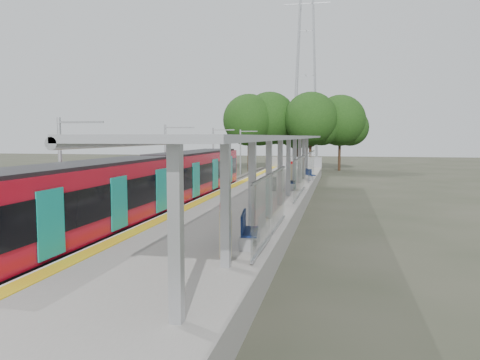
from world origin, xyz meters
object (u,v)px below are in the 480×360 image
info_pillar_near (226,234)px  litter_bin (273,184)px  train (156,185)px  bench_near (247,229)px  bench_mid (290,180)px  info_pillar_far (292,172)px  bench_far (310,174)px

info_pillar_near → litter_bin: bearing=85.9°
train → litter_bin: bearing=55.1°
train → bench_near: size_ratio=16.03×
litter_bin → bench_mid: bearing=46.2°
bench_near → info_pillar_far: (-0.89, 23.55, 0.08)m
litter_bin → info_pillar_far: bearing=86.3°
info_pillar_near → info_pillar_far: (-0.53, 25.06, -0.04)m
bench_far → litter_bin: (-1.90, -8.51, -0.02)m
train → bench_near: (6.61, -8.45, -0.45)m
train → bench_near: train is taller
info_pillar_near → litter_bin: info_pillar_near is taller
train → bench_mid: train is taller
bench_far → info_pillar_near: 25.96m
bench_mid → bench_near: bearing=-94.4°
bench_far → bench_near: bearing=-115.6°
info_pillar_near → litter_bin: (-1.03, 17.44, -0.26)m
bench_far → info_pillar_near: size_ratio=0.82×
bench_far → info_pillar_near: (-0.87, -25.95, 0.25)m
train → info_pillar_near: train is taller
info_pillar_near → bench_mid: bearing=82.6°
bench_near → litter_bin: bench_near is taller
bench_mid → litter_bin: 1.46m
train → info_pillar_far: bearing=69.3°
bench_mid → info_pillar_near: size_ratio=1.03×
bench_far → litter_bin: 8.72m
train → bench_far: bearing=66.0°
info_pillar_far → train: bearing=-96.4°
train → litter_bin: size_ratio=29.71×
train → info_pillar_far: train is taller
bench_far → train: bearing=-138.5°
info_pillar_far → litter_bin: (-0.50, -7.62, -0.22)m
bench_mid → train: bearing=-131.8°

